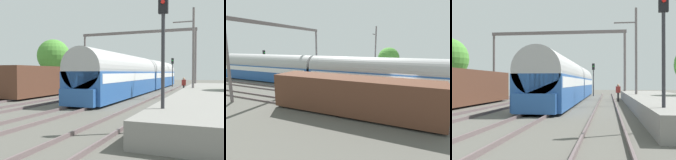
{
  "view_description": "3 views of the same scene",
  "coord_description": "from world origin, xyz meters",
  "views": [
    {
      "loc": [
        9.72,
        -18.95,
        2.31
      ],
      "look_at": [
        1.91,
        0.91,
        1.65
      ],
      "focal_mm": 41.0,
      "sensor_mm": 36.0,
      "label": 1
    },
    {
      "loc": [
        -18.74,
        -1.61,
        5.26
      ],
      "look_at": [
        -0.92,
        6.59,
        1.59
      ],
      "focal_mm": 29.47,
      "sensor_mm": 36.0,
      "label": 2
    },
    {
      "loc": [
        5.84,
        -21.39,
        1.85
      ],
      "look_at": [
        0.95,
        13.25,
        2.15
      ],
      "focal_mm": 50.15,
      "sensor_mm": 36.0,
      "label": 3
    }
  ],
  "objects": [
    {
      "name": "catenary_gantry",
      "position": [
        0.0,
        14.52,
        5.86
      ],
      "size": [
        15.85,
        0.28,
        7.86
      ],
      "color": "#695F5F",
      "rests_on": "ground"
    },
    {
      "name": "passenger_train",
      "position": [
        1.91,
        11.41,
        1.97
      ],
      "size": [
        2.93,
        32.85,
        3.82
      ],
      "color": "#28569E",
      "rests_on": "ground"
    },
    {
      "name": "platform",
      "position": [
        9.54,
        2.0,
        0.45
      ],
      "size": [
        4.4,
        28.0,
        0.9
      ],
      "color": "gray",
      "rests_on": "ground"
    },
    {
      "name": "freight_car",
      "position": [
        -5.72,
        3.2,
        1.47
      ],
      "size": [
        2.8,
        13.0,
        2.7
      ],
      "color": "#563323",
      "rests_on": "ground"
    },
    {
      "name": "catenary_pole_east_mid",
      "position": [
        8.08,
        4.75,
        4.15
      ],
      "size": [
        1.9,
        0.2,
        8.0
      ],
      "color": "#695F5F",
      "rests_on": "ground"
    },
    {
      "name": "person_crossing",
      "position": [
        6.82,
        9.76,
        1.03
      ],
      "size": [
        0.46,
        0.38,
        1.73
      ],
      "rotation": [
        0.0,
        0.0,
        3.57
      ],
      "color": "#252525",
      "rests_on": "ground"
    },
    {
      "name": "track_far_west",
      "position": [
        -5.72,
        0.0,
        0.08
      ],
      "size": [
        1.52,
        60.0,
        0.16
      ],
      "color": "#665657",
      "rests_on": "ground"
    },
    {
      "name": "tree_west_background",
      "position": [
        -15.31,
        17.66,
        5.07
      ],
      "size": [
        5.5,
        5.5,
        7.83
      ],
      "color": "#4C3826",
      "rests_on": "ground"
    },
    {
      "name": "track_east",
      "position": [
        1.91,
        0.0,
        0.08
      ],
      "size": [
        1.52,
        60.0,
        0.16
      ],
      "color": "#665657",
      "rests_on": "ground"
    },
    {
      "name": "track_west",
      "position": [
        -1.91,
        0.0,
        0.08
      ],
      "size": [
        1.52,
        60.0,
        0.16
      ],
      "color": "#665657",
      "rests_on": "ground"
    },
    {
      "name": "ground",
      "position": [
        0.0,
        0.0,
        0.0
      ],
      "size": [
        120.0,
        120.0,
        0.0
      ],
      "primitive_type": "plane",
      "color": "#56544D"
    },
    {
      "name": "track_far_east",
      "position": [
        5.72,
        0.0,
        0.08
      ],
      "size": [
        1.52,
        60.0,
        0.16
      ],
      "color": "#665657",
      "rests_on": "ground"
    },
    {
      "name": "railway_signal_far",
      "position": [
        3.83,
        22.17,
        2.93
      ],
      "size": [
        0.36,
        0.3,
        4.52
      ],
      "color": "#2D2D33",
      "rests_on": "ground"
    },
    {
      "name": "railway_signal_near",
      "position": [
        7.94,
        -9.07,
        3.46
      ],
      "size": [
        0.36,
        0.3,
        5.45
      ],
      "color": "#2D2D33",
      "rests_on": "ground"
    }
  ]
}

